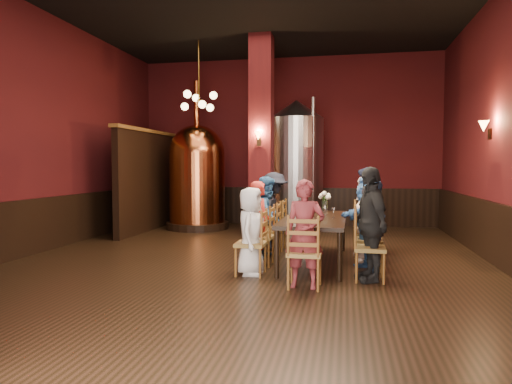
% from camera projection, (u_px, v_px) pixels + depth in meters
% --- Properties ---
extents(room, '(10.00, 10.02, 4.50)m').
position_uv_depth(room, '(249.00, 126.00, 7.47)').
color(room, black).
rests_on(room, ground).
extents(wainscot_right, '(0.08, 9.90, 1.00)m').
position_uv_depth(wainscot_right, '(508.00, 239.00, 6.81)').
color(wainscot_right, black).
rests_on(wainscot_right, ground).
extents(wainscot_back, '(7.90, 0.08, 1.00)m').
position_uv_depth(wainscot_back, '(287.00, 206.00, 12.43)').
color(wainscot_back, black).
rests_on(wainscot_back, ground).
extents(wainscot_left, '(0.08, 9.90, 1.00)m').
position_uv_depth(wainscot_left, '(37.00, 226.00, 8.33)').
color(wainscot_left, black).
rests_on(wainscot_left, ground).
extents(column, '(0.58, 0.58, 4.50)m').
position_uv_depth(column, '(261.00, 137.00, 10.27)').
color(column, '#4C1011').
rests_on(column, ground).
extents(partition, '(0.22, 3.50, 2.40)m').
position_uv_depth(partition, '(149.00, 182.00, 11.28)').
color(partition, black).
rests_on(partition, ground).
extents(pendant_cluster, '(0.90, 0.90, 1.70)m').
position_uv_depth(pendant_cluster, '(199.00, 101.00, 10.61)').
color(pendant_cluster, '#A57226').
rests_on(pendant_cluster, room).
extents(sconce_wall, '(0.20, 0.20, 0.36)m').
position_uv_depth(sconce_wall, '(490.00, 129.00, 7.51)').
color(sconce_wall, black).
rests_on(sconce_wall, room).
extents(sconce_column, '(0.20, 0.20, 0.36)m').
position_uv_depth(sconce_column, '(259.00, 138.00, 9.98)').
color(sconce_column, black).
rests_on(sconce_column, column).
extents(dining_table, '(1.04, 2.42, 0.75)m').
position_uv_depth(dining_table, '(315.00, 221.00, 7.47)').
color(dining_table, black).
rests_on(dining_table, ground).
extents(chair_0, '(0.47, 0.47, 0.92)m').
position_uv_depth(chair_0, '(251.00, 243.00, 6.68)').
color(chair_0, brown).
rests_on(chair_0, ground).
extents(person_0, '(0.42, 0.64, 1.29)m').
position_uv_depth(person_0, '(251.00, 231.00, 6.67)').
color(person_0, white).
rests_on(person_0, ground).
extents(chair_1, '(0.47, 0.47, 0.92)m').
position_uv_depth(chair_1, '(260.00, 236.00, 7.34)').
color(chair_1, brown).
rests_on(chair_1, ground).
extents(person_1, '(0.41, 0.55, 1.35)m').
position_uv_depth(person_1, '(260.00, 223.00, 7.32)').
color(person_1, red).
rests_on(person_1, ground).
extents(chair_2, '(0.47, 0.47, 0.92)m').
position_uv_depth(chair_2, '(267.00, 231.00, 7.98)').
color(chair_2, brown).
rests_on(chair_2, ground).
extents(person_2, '(0.45, 0.73, 1.41)m').
position_uv_depth(person_2, '(267.00, 217.00, 7.97)').
color(person_2, '#2C5E94').
rests_on(person_2, ground).
extents(chair_3, '(0.47, 0.47, 0.92)m').
position_uv_depth(chair_3, '(274.00, 226.00, 8.64)').
color(chair_3, brown).
rests_on(chair_3, ground).
extents(person_3, '(0.55, 0.96, 1.48)m').
position_uv_depth(person_3, '(274.00, 211.00, 8.62)').
color(person_3, black).
rests_on(person_3, ground).
extents(chair_4, '(0.47, 0.47, 0.92)m').
position_uv_depth(chair_4, '(370.00, 248.00, 6.33)').
color(chair_4, brown).
rests_on(chair_4, ground).
extents(person_4, '(0.66, 1.01, 1.59)m').
position_uv_depth(person_4, '(370.00, 224.00, 6.31)').
color(person_4, black).
rests_on(person_4, ground).
extents(chair_5, '(0.47, 0.47, 0.92)m').
position_uv_depth(chair_5, '(368.00, 240.00, 6.98)').
color(chair_5, brown).
rests_on(chair_5, ground).
extents(person_5, '(0.89, 1.41, 1.46)m').
position_uv_depth(person_5, '(369.00, 223.00, 6.97)').
color(person_5, '#345E9C').
rests_on(person_5, ground).
extents(chair_6, '(0.47, 0.47, 0.92)m').
position_uv_depth(chair_6, '(367.00, 234.00, 7.63)').
color(chair_6, brown).
rests_on(chair_6, ground).
extents(person_6, '(0.54, 0.75, 1.42)m').
position_uv_depth(person_6, '(367.00, 219.00, 7.61)').
color(person_6, white).
rests_on(person_6, ground).
extents(chair_7, '(0.47, 0.47, 0.92)m').
position_uv_depth(chair_7, '(366.00, 228.00, 8.28)').
color(chair_7, brown).
rests_on(chair_7, ground).
extents(person_7, '(0.41, 0.78, 1.57)m').
position_uv_depth(person_7, '(366.00, 210.00, 8.26)').
color(person_7, '#1B1F36').
rests_on(person_7, ground).
extents(chair_8, '(0.47, 0.47, 0.92)m').
position_uv_depth(chair_8, '(305.00, 253.00, 5.97)').
color(chair_8, brown).
rests_on(chair_8, ground).
extents(person_8, '(0.54, 0.37, 1.43)m').
position_uv_depth(person_8, '(305.00, 234.00, 5.95)').
color(person_8, maroon).
rests_on(person_8, ground).
extents(copper_kettle, '(1.66, 1.66, 3.71)m').
position_uv_depth(copper_kettle, '(197.00, 175.00, 11.52)').
color(copper_kettle, black).
rests_on(copper_kettle, ground).
extents(steel_vessel, '(1.76, 1.76, 3.20)m').
position_uv_depth(steel_vessel, '(296.00, 166.00, 11.25)').
color(steel_vessel, '#B2B2B7').
rests_on(steel_vessel, ground).
extents(rose_vase, '(0.23, 0.23, 0.39)m').
position_uv_depth(rose_vase, '(325.00, 198.00, 8.32)').
color(rose_vase, white).
rests_on(rose_vase, dining_table).
extents(wine_glass_0, '(0.07, 0.07, 0.17)m').
position_uv_depth(wine_glass_0, '(311.00, 215.00, 7.05)').
color(wine_glass_0, white).
rests_on(wine_glass_0, dining_table).
extents(wine_glass_1, '(0.07, 0.07, 0.17)m').
position_uv_depth(wine_glass_1, '(313.00, 212.00, 7.52)').
color(wine_glass_1, white).
rests_on(wine_glass_1, dining_table).
extents(wine_glass_2, '(0.07, 0.07, 0.17)m').
position_uv_depth(wine_glass_2, '(306.00, 214.00, 7.25)').
color(wine_glass_2, white).
rests_on(wine_glass_2, dining_table).
extents(wine_glass_3, '(0.07, 0.07, 0.17)m').
position_uv_depth(wine_glass_3, '(333.00, 213.00, 7.38)').
color(wine_glass_3, white).
rests_on(wine_glass_3, dining_table).
extents(wine_glass_4, '(0.07, 0.07, 0.17)m').
position_uv_depth(wine_glass_4, '(325.00, 210.00, 7.86)').
color(wine_glass_4, white).
rests_on(wine_glass_4, dining_table).
extents(wine_glass_5, '(0.07, 0.07, 0.17)m').
position_uv_depth(wine_glass_5, '(308.00, 215.00, 7.05)').
color(wine_glass_5, white).
rests_on(wine_glass_5, dining_table).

